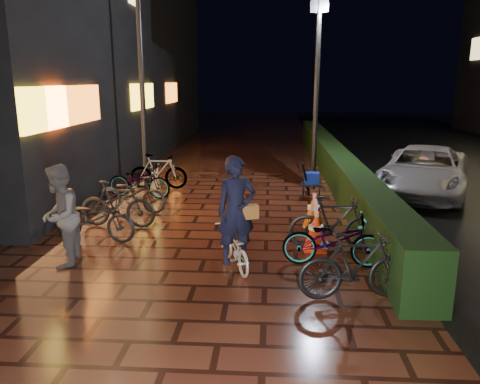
# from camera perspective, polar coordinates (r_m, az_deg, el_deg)

# --- Properties ---
(ground) EXTENTS (80.00, 80.00, 0.00)m
(ground) POSITION_cam_1_polar(r_m,az_deg,el_deg) (8.60, -4.38, -8.21)
(ground) COLOR #381911
(ground) RESTS_ON ground
(hedge) EXTENTS (0.70, 20.00, 1.00)m
(hedge) POSITION_cam_1_polar(r_m,az_deg,el_deg) (16.27, 11.25, 3.78)
(hedge) COLOR black
(hedge) RESTS_ON ground
(bystander_person) EXTENTS (0.78, 0.95, 1.79)m
(bystander_person) POSITION_cam_1_polar(r_m,az_deg,el_deg) (8.63, -21.12, -2.75)
(bystander_person) COLOR #575659
(bystander_person) RESTS_ON ground
(van) EXTENTS (3.83, 5.27, 1.33)m
(van) POSITION_cam_1_polar(r_m,az_deg,el_deg) (14.24, 21.58, 2.42)
(van) COLOR #AAAAAF
(van) RESTS_ON ground
(storefront_block) EXTENTS (12.09, 22.00, 9.00)m
(storefront_block) POSITION_cam_1_polar(r_m,az_deg,el_deg) (22.18, -26.04, 15.62)
(storefront_block) COLOR black
(storefront_block) RESTS_ON ground
(lamp_post_hedge) EXTENTS (0.51, 0.16, 5.33)m
(lamp_post_hedge) POSITION_cam_1_polar(r_m,az_deg,el_deg) (13.82, 9.31, 12.32)
(lamp_post_hedge) COLOR black
(lamp_post_hedge) RESTS_ON ground
(lamp_post_sf) EXTENTS (0.55, 0.16, 5.83)m
(lamp_post_sf) POSITION_cam_1_polar(r_m,az_deg,el_deg) (14.44, -11.89, 13.36)
(lamp_post_sf) COLOR black
(lamp_post_sf) RESTS_ON ground
(cyclist) EXTENTS (0.96, 1.45, 1.97)m
(cyclist) POSITION_cam_1_polar(r_m,az_deg,el_deg) (7.95, -0.55, -4.39)
(cyclist) COLOR silver
(cyclist) RESTS_ON ground
(traffic_barrier) EXTENTS (0.57, 1.89, 0.76)m
(traffic_barrier) POSITION_cam_1_polar(r_m,az_deg,el_deg) (9.71, 9.11, -3.41)
(traffic_barrier) COLOR red
(traffic_barrier) RESTS_ON ground
(cart_assembly) EXTENTS (0.62, 0.57, 1.04)m
(cart_assembly) POSITION_cam_1_polar(r_m,az_deg,el_deg) (12.87, 8.68, 1.52)
(cart_assembly) COLOR black
(cart_assembly) RESTS_ON ground
(parked_bikes_storefront) EXTENTS (2.06, 5.39, 1.04)m
(parked_bikes_storefront) POSITION_cam_1_polar(r_m,az_deg,el_deg) (11.86, -13.22, 0.03)
(parked_bikes_storefront) COLOR black
(parked_bikes_storefront) RESTS_ON ground
(parked_bikes_hedge) EXTENTS (1.96, 2.74, 1.04)m
(parked_bikes_hedge) POSITION_cam_1_polar(r_m,az_deg,el_deg) (8.19, 12.08, -5.87)
(parked_bikes_hedge) COLOR black
(parked_bikes_hedge) RESTS_ON ground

